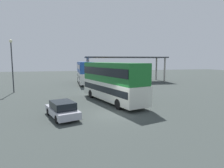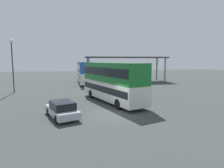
{
  "view_description": "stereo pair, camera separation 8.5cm",
  "coord_description": "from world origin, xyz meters",
  "px_view_note": "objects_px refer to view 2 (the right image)",
  "views": [
    {
      "loc": [
        -4.03,
        -15.82,
        4.6
      ],
      "look_at": [
        1.18,
        4.63,
        2.0
      ],
      "focal_mm": 30.83,
      "sensor_mm": 36.0,
      "label": 1
    },
    {
      "loc": [
        -3.95,
        -15.84,
        4.6
      ],
      "look_at": [
        1.18,
        4.63,
        2.0
      ],
      "focal_mm": 30.83,
      "sensor_mm": 36.0,
      "label": 2
    }
  ],
  "objects_px": {
    "double_decker_mid_row": "(103,72)",
    "double_decker_main": "(112,81)",
    "double_decker_near_canopy": "(85,72)",
    "lamppost_tall": "(12,59)",
    "parked_hatchback": "(62,109)"
  },
  "relations": [
    {
      "from": "parked_hatchback",
      "to": "lamppost_tall",
      "type": "height_order",
      "value": "lamppost_tall"
    },
    {
      "from": "double_decker_main",
      "to": "lamppost_tall",
      "type": "relative_size",
      "value": 1.43
    },
    {
      "from": "double_decker_main",
      "to": "double_decker_mid_row",
      "type": "height_order",
      "value": "double_decker_main"
    },
    {
      "from": "parked_hatchback",
      "to": "double_decker_mid_row",
      "type": "xyz_separation_m",
      "value": [
        8.38,
        25.05,
        1.54
      ]
    },
    {
      "from": "double_decker_main",
      "to": "lamppost_tall",
      "type": "bearing_deg",
      "value": 36.71
    },
    {
      "from": "parked_hatchback",
      "to": "double_decker_main",
      "type": "bearing_deg",
      "value": -65.31
    },
    {
      "from": "double_decker_near_canopy",
      "to": "double_decker_mid_row",
      "type": "xyz_separation_m",
      "value": [
        4.08,
        2.55,
        -0.15
      ]
    },
    {
      "from": "double_decker_main",
      "to": "lamppost_tall",
      "type": "height_order",
      "value": "lamppost_tall"
    },
    {
      "from": "lamppost_tall",
      "to": "double_decker_near_canopy",
      "type": "bearing_deg",
      "value": 36.13
    },
    {
      "from": "double_decker_mid_row",
      "to": "double_decker_main",
      "type": "bearing_deg",
      "value": 171.74
    },
    {
      "from": "double_decker_main",
      "to": "parked_hatchback",
      "type": "distance_m",
      "value": 7.42
    },
    {
      "from": "double_decker_main",
      "to": "double_decker_near_canopy",
      "type": "bearing_deg",
      "value": -11.75
    },
    {
      "from": "double_decker_near_canopy",
      "to": "lamppost_tall",
      "type": "xyz_separation_m",
      "value": [
        -11.12,
        -8.12,
        2.38
      ]
    },
    {
      "from": "double_decker_main",
      "to": "double_decker_near_canopy",
      "type": "distance_m",
      "value": 17.7
    },
    {
      "from": "double_decker_near_canopy",
      "to": "lamppost_tall",
      "type": "bearing_deg",
      "value": 127.59
    }
  ]
}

